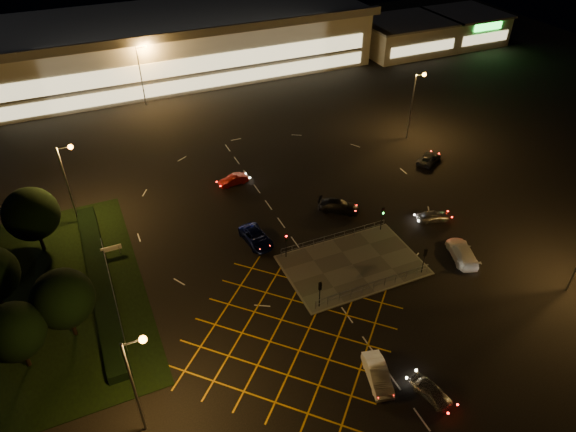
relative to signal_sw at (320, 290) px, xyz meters
name	(u,v)px	position (x,y,z in m)	size (l,w,h in m)	color
ground	(327,259)	(4.00, 5.99, -2.37)	(180.00, 180.00, 0.00)	black
pedestrian_island	(352,265)	(6.00, 3.99, -2.31)	(14.00, 9.00, 0.12)	#4C4944
grass_verge	(49,297)	(-24.00, 11.99, -2.33)	(18.00, 30.00, 0.08)	black
hedge	(100,280)	(-19.00, 11.99, -1.87)	(2.00, 26.00, 1.00)	black
supermarket	(179,42)	(4.00, 67.95, 2.95)	(72.00, 26.50, 10.50)	beige
retail_unit_a	(404,35)	(50.00, 59.97, 0.85)	(18.80, 14.80, 6.35)	beige
retail_unit_b	(464,26)	(66.00, 59.95, 0.85)	(14.80, 14.80, 6.35)	beige
streetlight_sw	(137,374)	(-17.56, -6.01, 4.20)	(1.78, 0.56, 10.03)	slate
streetlight_nw	(69,174)	(-19.56, 23.99, 4.20)	(1.78, 0.56, 10.03)	slate
streetlight_ne	(415,97)	(28.44, 25.99, 4.20)	(1.78, 0.56, 10.03)	slate
streetlight_far_left	(142,67)	(-5.56, 53.99, 4.20)	(1.78, 0.56, 10.03)	slate
streetlight_far_right	(350,34)	(34.44, 55.99, 4.20)	(1.78, 0.56, 10.03)	slate
signal_sw	(320,290)	(0.00, 0.00, 0.00)	(0.28, 0.30, 3.15)	black
signal_se	(425,256)	(12.00, 0.00, 0.00)	(0.28, 0.30, 3.15)	black
signal_nw	(286,241)	(0.00, 7.99, 0.00)	(0.28, 0.30, 3.15)	black
signal_ne	(383,214)	(12.00, 7.99, 0.00)	(0.28, 0.30, 3.15)	black
tree_a	(14,332)	(-26.00, 3.99, 1.97)	(5.04, 5.04, 6.86)	black
tree_c	(31,214)	(-24.00, 19.99, 2.59)	(5.76, 5.76, 7.84)	black
tree_e	(63,299)	(-22.00, 5.99, 2.28)	(5.40, 5.40, 7.35)	black
car_near_silver	(431,391)	(3.89, -12.53, -1.73)	(1.50, 3.72, 1.27)	#AEB2B6
car_queue_white	(378,374)	(0.72, -9.42, -1.62)	(1.59, 4.55, 1.50)	white
car_left_blue	(256,237)	(-2.01, 11.79, -1.65)	(2.38, 5.15, 1.43)	#0C1348
car_far_dkgrey	(339,206)	(9.38, 13.41, -1.64)	(2.03, 5.00, 1.45)	black
car_right_silver	(433,216)	(18.70, 7.10, -1.71)	(1.55, 3.85, 1.31)	#A3A5AA
car_circ_red	(233,180)	(-0.42, 24.31, -1.73)	(1.35, 3.87, 1.27)	maroon
car_east_grey	(429,159)	(26.51, 18.47, -1.71)	(2.17, 4.72, 1.31)	black
car_approach_white	(462,252)	(17.40, 0.26, -1.58)	(2.22, 5.46, 1.58)	silver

